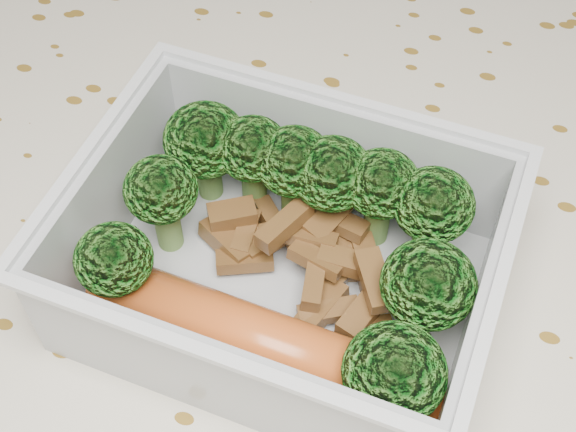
% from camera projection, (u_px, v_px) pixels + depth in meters
% --- Properties ---
extents(dining_table, '(1.40, 0.90, 0.75)m').
position_uv_depth(dining_table, '(273.00, 340.00, 0.47)').
color(dining_table, brown).
rests_on(dining_table, ground).
extents(tablecloth, '(1.46, 0.96, 0.19)m').
position_uv_depth(tablecloth, '(271.00, 296.00, 0.43)').
color(tablecloth, beige).
rests_on(tablecloth, dining_table).
extents(lunch_container, '(0.20, 0.16, 0.07)m').
position_uv_depth(lunch_container, '(282.00, 266.00, 0.37)').
color(lunch_container, silver).
rests_on(lunch_container, tablecloth).
extents(broccoli_florets, '(0.17, 0.13, 0.06)m').
position_uv_depth(broccoli_florets, '(308.00, 216.00, 0.36)').
color(broccoli_florets, '#608C3F').
rests_on(broccoli_florets, lunch_container).
extents(meat_pile, '(0.11, 0.08, 0.03)m').
position_uv_depth(meat_pile, '(306.00, 253.00, 0.38)').
color(meat_pile, brown).
rests_on(meat_pile, lunch_container).
extents(sausage, '(0.17, 0.04, 0.03)m').
position_uv_depth(sausage, '(258.00, 341.00, 0.35)').
color(sausage, '#C9561F').
rests_on(sausage, lunch_container).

